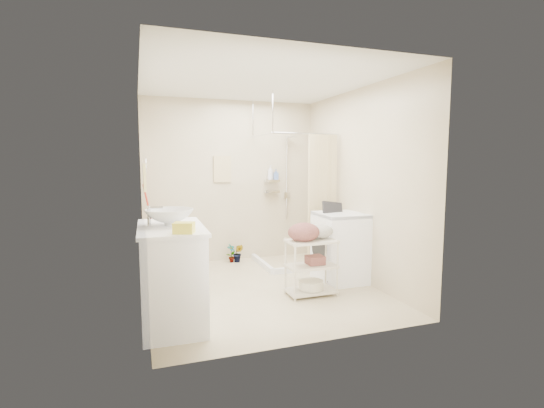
{
  "coord_description": "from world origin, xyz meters",
  "views": [
    {
      "loc": [
        -1.47,
        -4.68,
        1.63
      ],
      "look_at": [
        0.24,
        0.25,
        1.06
      ],
      "focal_mm": 26.0,
      "sensor_mm": 36.0,
      "label": 1
    }
  ],
  "objects_px": {
    "vanity": "(172,275)",
    "laundry_rack": "(311,262)",
    "washing_machine": "(341,247)",
    "toilet": "(173,255)"
  },
  "relations": [
    {
      "from": "vanity",
      "to": "laundry_rack",
      "type": "xyz_separation_m",
      "value": [
        1.67,
        0.3,
        -0.09
      ]
    },
    {
      "from": "vanity",
      "to": "laundry_rack",
      "type": "height_order",
      "value": "vanity"
    },
    {
      "from": "toilet",
      "to": "washing_machine",
      "type": "xyz_separation_m",
      "value": [
        2.18,
        -0.66,
        0.1
      ]
    },
    {
      "from": "washing_machine",
      "to": "laundry_rack",
      "type": "height_order",
      "value": "washing_machine"
    },
    {
      "from": "toilet",
      "to": "laundry_rack",
      "type": "relative_size",
      "value": 0.91
    },
    {
      "from": "toilet",
      "to": "laundry_rack",
      "type": "xyz_separation_m",
      "value": [
        1.55,
        -1.05,
        0.04
      ]
    },
    {
      "from": "vanity",
      "to": "washing_machine",
      "type": "xyz_separation_m",
      "value": [
        2.3,
        0.69,
        -0.03
      ]
    },
    {
      "from": "toilet",
      "to": "washing_machine",
      "type": "height_order",
      "value": "washing_machine"
    },
    {
      "from": "vanity",
      "to": "washing_machine",
      "type": "bearing_deg",
      "value": 17.99
    },
    {
      "from": "washing_machine",
      "to": "laundry_rack",
      "type": "relative_size",
      "value": 1.14
    }
  ]
}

